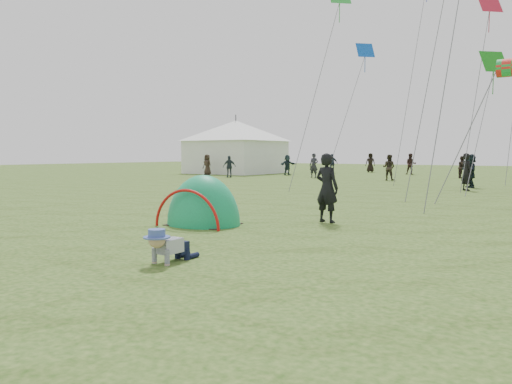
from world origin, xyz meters
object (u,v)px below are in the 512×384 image
Objects in this scene: crawling_toddler at (167,245)px; popup_tent at (204,225)px; standing_adult at (327,188)px; event_marquee at (236,145)px.

popup_tent reaches higher than crawling_toddler.
crawling_toddler is 0.44× the size of standing_adult.
popup_tent is 1.40× the size of standing_adult.
standing_adult is at bearing 89.95° from crawling_toddler.
standing_adult is 31.78m from event_marquee.
standing_adult is at bearing -48.37° from event_marquee.
standing_adult is 0.25× the size of event_marquee.
crawling_toddler is 0.11× the size of event_marquee.
event_marquee is at bearing -40.34° from standing_adult.
popup_tent is 0.34× the size of event_marquee.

